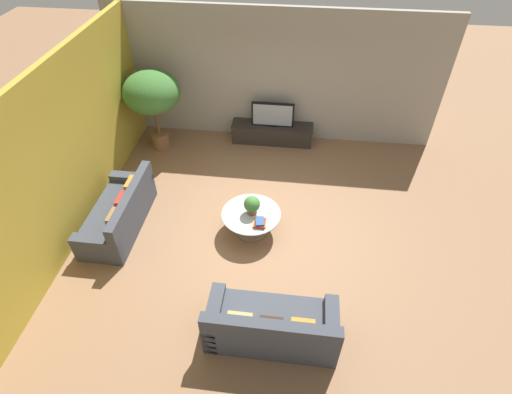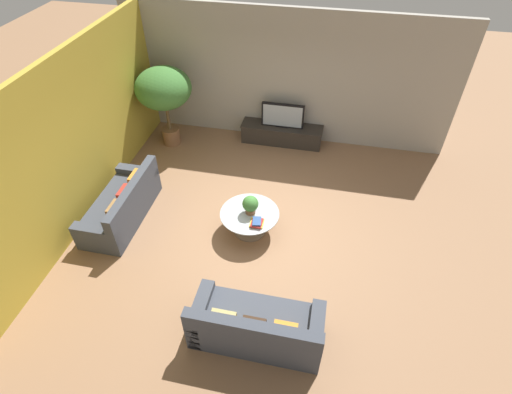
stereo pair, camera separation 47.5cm
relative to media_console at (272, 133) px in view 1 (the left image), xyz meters
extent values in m
plane|color=#8C6647|center=(-0.01, -2.94, -0.23)|extent=(24.00, 24.00, 0.00)
cube|color=#A39E93|center=(-0.01, 0.32, 1.27)|extent=(7.40, 0.12, 3.00)
cube|color=gold|center=(-3.27, -2.74, 1.27)|extent=(0.12, 7.40, 3.00)
cube|color=#2D2823|center=(0.00, 0.00, -0.01)|extent=(1.88, 0.48, 0.44)
cube|color=#2D2823|center=(0.00, 0.00, 0.20)|extent=(1.91, 0.50, 0.02)
cube|color=black|center=(0.00, 0.00, 0.50)|extent=(0.98, 0.08, 0.57)
cube|color=#99A8B7|center=(0.00, -0.04, 0.50)|extent=(0.90, 0.00, 0.52)
cube|color=black|center=(0.00, 0.00, 0.22)|extent=(0.29, 0.13, 0.02)
cylinder|color=#756656|center=(-0.11, -3.02, -0.22)|extent=(0.59, 0.59, 0.02)
cylinder|color=#756656|center=(-0.11, -3.02, -0.02)|extent=(0.10, 0.10, 0.43)
cylinder|color=#A8B2B7|center=(-0.11, -3.02, 0.21)|extent=(1.07, 1.07, 0.02)
cube|color=#3D424C|center=(-2.59, -3.17, -0.02)|extent=(0.84, 1.90, 0.42)
cube|color=#3D424C|center=(-2.25, -3.17, 0.40)|extent=(0.16, 1.90, 0.42)
cube|color=#3D424C|center=(-2.59, -2.32, 0.04)|extent=(0.84, 0.20, 0.54)
cube|color=#3D424C|center=(-2.59, -4.01, 0.04)|extent=(0.84, 0.20, 0.54)
cube|color=orange|center=(-2.41, -2.73, 0.35)|extent=(0.13, 0.36, 0.33)
cube|color=#B23328|center=(-2.41, -3.17, 0.34)|extent=(0.17, 0.35, 0.33)
cube|color=olive|center=(-2.41, -3.60, 0.34)|extent=(0.13, 0.34, 0.31)
cube|color=#3D424C|center=(0.46, -5.05, -0.02)|extent=(1.87, 0.84, 0.42)
cube|color=#3D424C|center=(0.46, -5.39, 0.40)|extent=(1.87, 0.16, 0.42)
cube|color=#3D424C|center=(1.29, -5.05, 0.04)|extent=(0.20, 0.84, 0.54)
cube|color=#3D424C|center=(-0.38, -5.05, 0.04)|extent=(0.20, 0.84, 0.54)
cube|color=orange|center=(0.88, -5.23, 0.33)|extent=(0.32, 0.12, 0.29)
cube|color=#422D1E|center=(0.46, -5.23, 0.33)|extent=(0.32, 0.17, 0.30)
cube|color=tan|center=(0.04, -5.23, 0.34)|extent=(0.34, 0.16, 0.32)
cylinder|color=brown|center=(-2.57, -0.57, -0.04)|extent=(0.41, 0.41, 0.39)
cylinder|color=brown|center=(-2.57, -0.57, 0.45)|extent=(0.08, 0.08, 0.58)
ellipsoid|color=#3D7533|center=(-2.57, -0.57, 1.19)|extent=(1.23, 1.23, 0.89)
cylinder|color=brown|center=(-0.09, -3.00, 0.27)|extent=(0.18, 0.18, 0.09)
sphere|color=#3D7533|center=(-0.09, -3.00, 0.43)|extent=(0.29, 0.29, 0.29)
cube|color=gold|center=(0.08, -3.25, 0.23)|extent=(0.24, 0.24, 0.02)
cube|color=#A32823|center=(0.08, -3.27, 0.26)|extent=(0.20, 0.24, 0.03)
cube|color=#2D4C84|center=(0.08, -3.26, 0.29)|extent=(0.18, 0.23, 0.03)
cube|color=black|center=(-0.13, -2.74, 0.23)|extent=(0.05, 0.16, 0.02)
camera|label=1|loc=(0.60, -8.09, 5.22)|focal=28.00mm
camera|label=2|loc=(1.07, -8.02, 5.22)|focal=28.00mm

